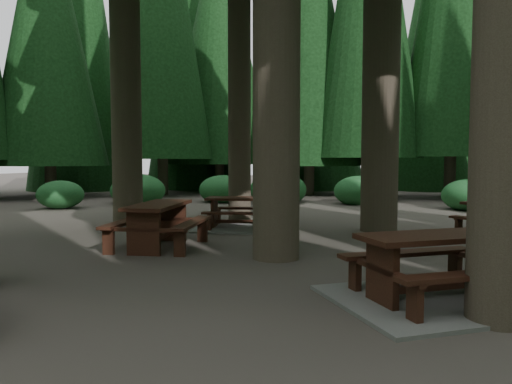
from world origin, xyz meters
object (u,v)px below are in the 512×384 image
(picnic_table_a, at_px, (438,278))
(picnic_table_d, at_px, (505,216))
(picnic_table_c, at_px, (243,218))
(picnic_table_b, at_px, (159,218))

(picnic_table_a, relative_size, picnic_table_d, 1.42)
(picnic_table_c, bearing_deg, picnic_table_d, -9.41)
(picnic_table_b, height_order, picnic_table_c, picnic_table_b)
(picnic_table_a, xyz_separation_m, picnic_table_b, (-5.15, 2.41, 0.29))
(picnic_table_c, relative_size, picnic_table_d, 1.16)
(picnic_table_a, bearing_deg, picnic_table_d, 38.92)
(picnic_table_a, height_order, picnic_table_d, picnic_table_a)
(picnic_table_a, height_order, picnic_table_c, picnic_table_a)
(picnic_table_a, distance_m, picnic_table_c, 6.97)
(picnic_table_c, bearing_deg, picnic_table_a, -62.10)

